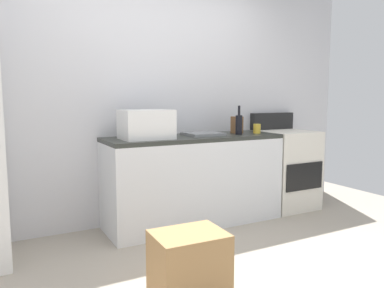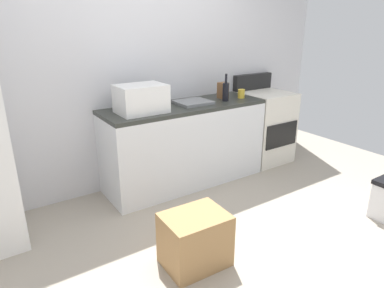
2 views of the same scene
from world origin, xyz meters
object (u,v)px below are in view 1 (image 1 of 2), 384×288
object	(u,v)px
stove_oven	(285,168)
knife_block	(237,125)
microwave	(146,124)
cardboard_box_large	(189,263)
wine_bottle	(239,124)
coffee_mug	(257,129)

from	to	relation	value
stove_oven	knife_block	distance (m)	0.85
microwave	cardboard_box_large	size ratio (longest dim) A/B	0.99
stove_oven	wine_bottle	world-z (taller)	wine_bottle
stove_oven	knife_block	bearing A→B (deg)	176.92
stove_oven	cardboard_box_large	distance (m)	2.30
cardboard_box_large	knife_block	bearing A→B (deg)	45.46
coffee_mug	cardboard_box_large	size ratio (longest dim) A/B	0.21
microwave	coffee_mug	size ratio (longest dim) A/B	4.60
cardboard_box_large	microwave	bearing A→B (deg)	81.53
knife_block	cardboard_box_large	world-z (taller)	knife_block
stove_oven	microwave	distance (m)	1.84
stove_oven	wine_bottle	bearing A→B (deg)	-172.17
coffee_mug	wine_bottle	bearing A→B (deg)	-174.49
microwave	wine_bottle	size ratio (longest dim) A/B	1.53
microwave	knife_block	bearing A→B (deg)	4.88
wine_bottle	knife_block	world-z (taller)	wine_bottle
stove_oven	microwave	size ratio (longest dim) A/B	2.39
wine_bottle	cardboard_box_large	size ratio (longest dim) A/B	0.64
wine_bottle	microwave	bearing A→B (deg)	177.39
knife_block	cardboard_box_large	size ratio (longest dim) A/B	0.39
coffee_mug	knife_block	xyz separation A→B (m)	(-0.18, 0.11, 0.04)
wine_bottle	stove_oven	bearing A→B (deg)	7.83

